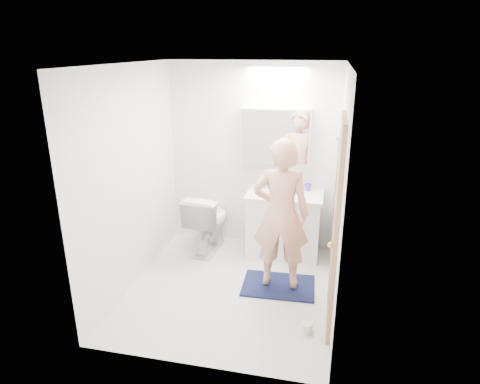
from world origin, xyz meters
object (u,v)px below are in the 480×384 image
(person, at_px, (281,215))
(toilet_paper_roll, at_px, (307,328))
(soap_bottle_b, at_px, (271,181))
(vanity_cabinet, at_px, (284,225))
(medicine_cabinet, at_px, (275,136))
(toothbrush_cup, at_px, (308,187))
(soap_bottle_a, at_px, (260,179))
(toilet, at_px, (208,221))

(person, bearing_deg, toilet_paper_roll, 114.00)
(soap_bottle_b, bearing_deg, vanity_cabinet, -40.79)
(vanity_cabinet, relative_size, medicine_cabinet, 1.02)
(toothbrush_cup, bearing_deg, soap_bottle_a, -179.06)
(soap_bottle_a, height_order, toilet_paper_roll, soap_bottle_a)
(soap_bottle_b, bearing_deg, toilet_paper_roll, -70.46)
(vanity_cabinet, bearing_deg, soap_bottle_a, 156.08)
(toilet, distance_m, toothbrush_cup, 1.36)
(toilet, bearing_deg, vanity_cabinet, -169.13)
(vanity_cabinet, distance_m, toothbrush_cup, 0.57)
(person, height_order, soap_bottle_b, person)
(medicine_cabinet, height_order, toothbrush_cup, medicine_cabinet)
(toilet, relative_size, person, 0.48)
(toilet, xyz_separation_m, soap_bottle_b, (0.77, 0.30, 0.51))
(soap_bottle_a, bearing_deg, toothbrush_cup, 0.94)
(toothbrush_cup, xyz_separation_m, toilet_paper_roll, (0.14, -1.73, -0.81))
(person, relative_size, toothbrush_cup, 17.15)
(toilet, distance_m, person, 1.35)
(toilet, height_order, soap_bottle_a, soap_bottle_a)
(person, bearing_deg, vanity_cabinet, -88.66)
(person, relative_size, soap_bottle_a, 6.93)
(soap_bottle_a, relative_size, toilet_paper_roll, 2.17)
(medicine_cabinet, height_order, toilet_paper_roll, medicine_cabinet)
(soap_bottle_b, xyz_separation_m, toilet_paper_roll, (0.62, -1.75, -0.86))
(person, distance_m, toothbrush_cup, 1.02)
(soap_bottle_b, height_order, toilet_paper_roll, soap_bottle_b)
(medicine_cabinet, bearing_deg, vanity_cabinet, -51.23)
(vanity_cabinet, relative_size, toothbrush_cup, 9.33)
(soap_bottle_b, bearing_deg, person, -75.64)
(soap_bottle_a, height_order, soap_bottle_b, soap_bottle_a)
(toilet, bearing_deg, toothbrush_cup, -163.41)
(vanity_cabinet, bearing_deg, toothbrush_cup, 30.63)
(toilet, relative_size, toothbrush_cup, 8.27)
(vanity_cabinet, distance_m, toilet_paper_roll, 1.66)
(vanity_cabinet, relative_size, person, 0.54)
(soap_bottle_a, distance_m, soap_bottle_b, 0.14)
(medicine_cabinet, height_order, toilet, medicine_cabinet)
(medicine_cabinet, xyz_separation_m, soap_bottle_a, (-0.17, -0.06, -0.56))
(vanity_cabinet, distance_m, medicine_cabinet, 1.14)
(toilet_paper_roll, bearing_deg, toilet, 133.71)
(soap_bottle_a, bearing_deg, soap_bottle_b, 13.03)
(soap_bottle_b, bearing_deg, medicine_cabinet, 36.90)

